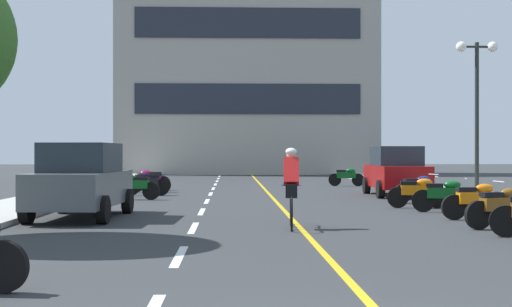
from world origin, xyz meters
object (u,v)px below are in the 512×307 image
(parked_car_mid, at_px, (396,171))
(motorcycle_3, at_px, (502,206))
(motorcycle_5, at_px, (445,195))
(motorcycle_8, at_px, (135,186))
(parked_car_near, at_px, (81,180))
(motorcycle_11, at_px, (150,179))
(motorcycle_4, at_px, (477,200))
(motorcycle_12, at_px, (347,176))
(cyclist_rider, at_px, (291,186))
(street_lamp_mid, at_px, (477,83))
(motorcycle_6, at_px, (418,192))
(motorcycle_7, at_px, (418,188))
(motorcycle_10, at_px, (150,181))
(motorcycle_9, at_px, (146,183))

(parked_car_mid, height_order, motorcycle_3, parked_car_mid)
(motorcycle_5, xyz_separation_m, motorcycle_8, (-8.92, 5.31, 0.00))
(parked_car_near, bearing_deg, motorcycle_11, 89.13)
(motorcycle_4, relative_size, motorcycle_8, 1.01)
(motorcycle_3, height_order, motorcycle_5, same)
(motorcycle_12, bearing_deg, motorcycle_11, -159.92)
(cyclist_rider, bearing_deg, parked_car_near, 153.82)
(motorcycle_3, distance_m, cyclist_rider, 4.42)
(street_lamp_mid, height_order, motorcycle_5, street_lamp_mid)
(motorcycle_12, bearing_deg, parked_car_near, -119.96)
(motorcycle_8, xyz_separation_m, motorcycle_12, (8.74, 9.25, 0.00))
(motorcycle_8, xyz_separation_m, cyclist_rider, (4.51, -8.97, 0.41))
(motorcycle_4, relative_size, motorcycle_6, 1.00)
(motorcycle_3, height_order, motorcycle_4, same)
(motorcycle_4, height_order, motorcycle_7, same)
(motorcycle_5, xyz_separation_m, motorcycle_6, (-0.34, 1.45, 0.00))
(motorcycle_8, relative_size, motorcycle_12, 1.01)
(motorcycle_10, xyz_separation_m, motorcycle_12, (8.75, 4.92, 0.00))
(parked_car_near, distance_m, motorcycle_10, 10.91)
(motorcycle_3, relative_size, motorcycle_6, 0.99)
(motorcycle_3, relative_size, cyclist_rider, 0.95)
(street_lamp_mid, height_order, motorcycle_8, street_lamp_mid)
(street_lamp_mid, relative_size, motorcycle_11, 3.13)
(parked_car_near, xyz_separation_m, motorcycle_10, (0.37, 10.90, -0.44))
(street_lamp_mid, relative_size, motorcycle_8, 3.14)
(motorcycle_3, bearing_deg, motorcycle_10, 123.27)
(parked_car_mid, bearing_deg, motorcycle_12, 94.39)
(motorcycle_3, bearing_deg, cyclist_rider, 176.33)
(parked_car_near, bearing_deg, motorcycle_8, 86.66)
(motorcycle_3, height_order, motorcycle_12, same)
(motorcycle_7, relative_size, motorcycle_12, 1.00)
(motorcycle_4, bearing_deg, cyclist_rider, -159.68)
(motorcycle_4, relative_size, motorcycle_5, 1.02)
(motorcycle_3, relative_size, motorcycle_11, 0.99)
(parked_car_mid, bearing_deg, motorcycle_5, -93.17)
(motorcycle_5, bearing_deg, motorcycle_3, -90.33)
(motorcycle_4, distance_m, cyclist_rider, 4.88)
(parked_car_near, bearing_deg, motorcycle_7, 26.32)
(motorcycle_3, bearing_deg, motorcycle_12, 90.49)
(street_lamp_mid, xyz_separation_m, motorcycle_11, (-11.96, 5.74, -3.52))
(motorcycle_3, bearing_deg, motorcycle_7, 88.04)
(motorcycle_10, bearing_deg, motorcycle_9, -86.88)
(parked_car_near, distance_m, motorcycle_12, 18.27)
(motorcycle_9, distance_m, cyclist_rider, 12.07)
(motorcycle_7, distance_m, motorcycle_12, 11.11)
(motorcycle_4, height_order, motorcycle_9, same)
(parked_car_near, bearing_deg, motorcycle_5, 7.70)
(motorcycle_9, xyz_separation_m, motorcycle_12, (8.64, 7.00, 0.00))
(motorcycle_5, bearing_deg, motorcycle_8, 149.22)
(motorcycle_3, relative_size, motorcycle_8, 0.99)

